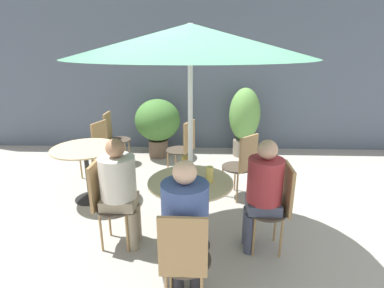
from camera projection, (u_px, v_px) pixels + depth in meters
ground_plane at (207, 261)px, 2.92m from camera, size 20.00×20.00×0.00m
storefront_wall at (207, 74)px, 5.76m from camera, size 10.00×0.06×3.00m
cafe_table_near at (190, 195)px, 2.97m from camera, size 0.83×0.83×0.74m
cafe_table_far at (86, 158)px, 3.93m from camera, size 0.86×0.86×0.74m
bistro_chair_0 at (106, 197)px, 3.02m from camera, size 0.40×0.40×0.92m
bistro_chair_1 at (184, 256)px, 2.17m from camera, size 0.40×0.40×0.92m
bistro_chair_2 at (277, 201)px, 2.94m from camera, size 0.40×0.40×0.92m
bistro_chair_3 at (184, 145)px, 4.64m from camera, size 0.45×0.44×0.92m
bistro_chair_4 at (96, 145)px, 4.62m from camera, size 0.45×0.43×0.92m
bistro_chair_5 at (113, 134)px, 5.21m from camera, size 0.40×0.40×0.92m
bistro_chair_6 at (243, 162)px, 3.95m from camera, size 0.46×0.46×0.92m
seated_person_0 at (120, 185)px, 2.97m from camera, size 0.37×0.36×1.16m
seated_person_1 at (185, 223)px, 2.25m from camera, size 0.35×0.36×1.24m
seated_person_2 at (263, 187)px, 2.90m from camera, size 0.35×0.34×1.18m
beer_glass_0 at (181, 180)px, 2.73m from camera, size 0.07×0.07×0.18m
beer_glass_1 at (210, 174)px, 2.88m from camera, size 0.07×0.07×0.16m
beer_glass_2 at (185, 165)px, 3.06m from camera, size 0.07×0.07×0.20m
potted_plant_0 at (158, 122)px, 5.53m from camera, size 0.83×0.83×1.09m
potted_plant_1 at (244, 119)px, 5.56m from camera, size 0.57×0.57×1.29m
umbrella at (190, 41)px, 2.52m from camera, size 2.11×2.11×2.18m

